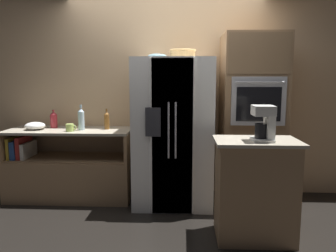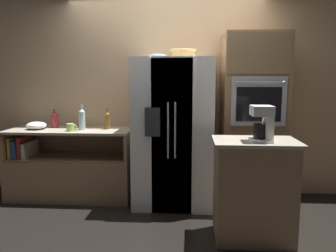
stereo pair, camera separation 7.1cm
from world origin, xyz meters
TOP-DOWN VIEW (x-y plane):
  - ground_plane at (0.00, 0.00)m, footprint 20.00×20.00m
  - wall_back at (0.00, 0.52)m, footprint 12.00×0.06m
  - counter_left at (-1.20, 0.18)m, footprint 1.54×0.62m
  - refrigerator at (0.12, 0.08)m, footprint 0.92×0.84m
  - wall_oven at (1.06, 0.16)m, footprint 0.72×0.72m
  - island_counter at (0.92, -0.81)m, footprint 0.77×0.51m
  - wicker_basket at (0.23, 0.18)m, footprint 0.31×0.31m
  - fruit_bowl at (-0.07, 0.14)m, footprint 0.23×0.23m
  - bottle_tall at (-1.02, 0.14)m, footprint 0.08×0.08m
  - bottle_short at (-0.72, 0.22)m, footprint 0.06×0.06m
  - bottle_wide at (-1.43, 0.30)m, footprint 0.09×0.09m
  - mug at (-1.12, 0.03)m, footprint 0.13×0.10m
  - mixing_bowl at (-1.60, 0.14)m, footprint 0.24×0.24m
  - coffee_maker at (0.97, -0.87)m, footprint 0.18×0.22m

SIDE VIEW (x-z plane):
  - ground_plane at x=0.00m, z-range 0.00..0.00m
  - counter_left at x=-1.20m, z-range -0.12..0.76m
  - island_counter at x=0.92m, z-range 0.00..0.95m
  - refrigerator at x=0.12m, z-range 0.00..1.74m
  - mug at x=-1.12m, z-range 0.88..0.97m
  - mixing_bowl at x=-1.60m, z-range 0.88..0.98m
  - bottle_wide at x=-1.43m, z-range 0.87..1.11m
  - bottle_short at x=-0.72m, z-range 0.86..1.12m
  - wall_oven at x=1.06m, z-range 0.01..2.03m
  - bottle_tall at x=-1.02m, z-range 0.86..1.17m
  - coffee_maker at x=0.97m, z-range 0.97..1.29m
  - wall_back at x=0.00m, z-range 0.00..2.80m
  - fruit_bowl at x=-0.07m, z-range 1.74..1.80m
  - wicker_basket at x=0.23m, z-range 1.75..1.86m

